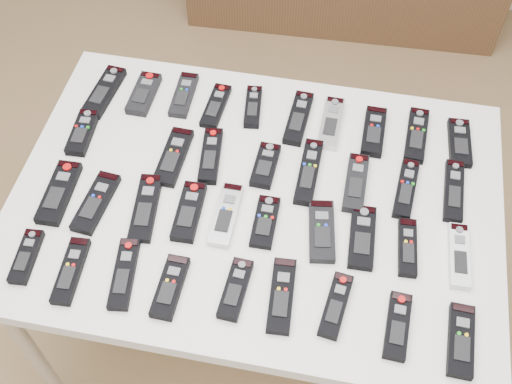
% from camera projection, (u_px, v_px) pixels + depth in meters
% --- Properties ---
extents(ground, '(4.00, 4.00, 0.00)m').
position_uv_depth(ground, '(262.00, 334.00, 2.25)').
color(ground, olive).
rests_on(ground, ground).
extents(table, '(1.25, 0.88, 0.78)m').
position_uv_depth(table, '(256.00, 209.00, 1.69)').
color(table, white).
rests_on(table, ground).
extents(remote_0, '(0.08, 0.20, 0.02)m').
position_uv_depth(remote_0, '(104.00, 92.00, 1.85)').
color(remote_0, black).
rests_on(remote_0, table).
extents(remote_1, '(0.06, 0.16, 0.02)m').
position_uv_depth(remote_1, '(144.00, 94.00, 1.85)').
color(remote_1, black).
rests_on(remote_1, table).
extents(remote_2, '(0.06, 0.17, 0.02)m').
position_uv_depth(remote_2, '(184.00, 95.00, 1.85)').
color(remote_2, black).
rests_on(remote_2, table).
extents(remote_3, '(0.06, 0.16, 0.02)m').
position_uv_depth(remote_3, '(216.00, 106.00, 1.82)').
color(remote_3, black).
rests_on(remote_3, table).
extents(remote_4, '(0.06, 0.15, 0.02)m').
position_uv_depth(remote_4, '(253.00, 107.00, 1.82)').
color(remote_4, black).
rests_on(remote_4, table).
extents(remote_5, '(0.06, 0.19, 0.02)m').
position_uv_depth(remote_5, '(298.00, 118.00, 1.79)').
color(remote_5, black).
rests_on(remote_5, table).
extents(remote_6, '(0.06, 0.18, 0.02)m').
position_uv_depth(remote_6, '(331.00, 123.00, 1.78)').
color(remote_6, '#B7B7BC').
rests_on(remote_6, table).
extents(remote_7, '(0.06, 0.17, 0.02)m').
position_uv_depth(remote_7, '(374.00, 132.00, 1.76)').
color(remote_7, black).
rests_on(remote_7, table).
extents(remote_8, '(0.06, 0.19, 0.02)m').
position_uv_depth(remote_8, '(417.00, 135.00, 1.76)').
color(remote_8, black).
rests_on(remote_8, table).
extents(remote_9, '(0.07, 0.16, 0.02)m').
position_uv_depth(remote_9, '(460.00, 143.00, 1.74)').
color(remote_9, black).
rests_on(remote_9, table).
extents(remote_10, '(0.06, 0.16, 0.02)m').
position_uv_depth(remote_10, '(83.00, 133.00, 1.76)').
color(remote_10, black).
rests_on(remote_10, table).
extents(remote_11, '(0.07, 0.19, 0.02)m').
position_uv_depth(remote_11, '(174.00, 157.00, 1.71)').
color(remote_11, black).
rests_on(remote_11, table).
extents(remote_12, '(0.07, 0.18, 0.02)m').
position_uv_depth(remote_12, '(211.00, 156.00, 1.71)').
color(remote_12, black).
rests_on(remote_12, table).
extents(remote_13, '(0.06, 0.14, 0.02)m').
position_uv_depth(remote_13, '(265.00, 165.00, 1.69)').
color(remote_13, black).
rests_on(remote_13, table).
extents(remote_14, '(0.05, 0.21, 0.02)m').
position_uv_depth(remote_14, '(309.00, 172.00, 1.68)').
color(remote_14, black).
rests_on(remote_14, table).
extents(remote_15, '(0.05, 0.18, 0.02)m').
position_uv_depth(remote_15, '(356.00, 183.00, 1.66)').
color(remote_15, black).
rests_on(remote_15, table).
extents(remote_16, '(0.06, 0.19, 0.02)m').
position_uv_depth(remote_16, '(406.00, 189.00, 1.65)').
color(remote_16, black).
rests_on(remote_16, table).
extents(remote_17, '(0.05, 0.19, 0.02)m').
position_uv_depth(remote_17, '(454.00, 191.00, 1.64)').
color(remote_17, black).
rests_on(remote_17, table).
extents(remote_18, '(0.07, 0.19, 0.02)m').
position_uv_depth(remote_18, '(59.00, 193.00, 1.64)').
color(remote_18, black).
rests_on(remote_18, table).
extents(remote_19, '(0.08, 0.19, 0.02)m').
position_uv_depth(remote_19, '(96.00, 202.00, 1.62)').
color(remote_19, black).
rests_on(remote_19, table).
extents(remote_20, '(0.08, 0.20, 0.02)m').
position_uv_depth(remote_20, '(146.00, 208.00, 1.61)').
color(remote_20, black).
rests_on(remote_20, table).
extents(remote_21, '(0.06, 0.17, 0.02)m').
position_uv_depth(remote_21, '(189.00, 212.00, 1.60)').
color(remote_21, black).
rests_on(remote_21, table).
extents(remote_22, '(0.05, 0.18, 0.02)m').
position_uv_depth(remote_22, '(226.00, 215.00, 1.60)').
color(remote_22, '#B7B7BC').
rests_on(remote_22, table).
extents(remote_23, '(0.06, 0.15, 0.02)m').
position_uv_depth(remote_23, '(265.00, 222.00, 1.59)').
color(remote_23, black).
rests_on(remote_23, table).
extents(remote_24, '(0.09, 0.18, 0.02)m').
position_uv_depth(remote_24, '(322.00, 231.00, 1.57)').
color(remote_24, black).
rests_on(remote_24, table).
extents(remote_25, '(0.07, 0.18, 0.02)m').
position_uv_depth(remote_25, '(362.00, 237.00, 1.56)').
color(remote_25, black).
rests_on(remote_25, table).
extents(remote_26, '(0.05, 0.16, 0.02)m').
position_uv_depth(remote_26, '(407.00, 248.00, 1.54)').
color(remote_26, black).
rests_on(remote_26, table).
extents(remote_27, '(0.05, 0.18, 0.02)m').
position_uv_depth(remote_27, '(459.00, 256.00, 1.53)').
color(remote_27, silver).
rests_on(remote_27, table).
extents(remote_28, '(0.05, 0.15, 0.02)m').
position_uv_depth(remote_28, '(26.00, 257.00, 1.53)').
color(remote_28, black).
rests_on(remote_28, table).
extents(remote_29, '(0.06, 0.18, 0.02)m').
position_uv_depth(remote_29, '(71.00, 271.00, 1.51)').
color(remote_29, black).
rests_on(remote_29, table).
extents(remote_30, '(0.07, 0.19, 0.02)m').
position_uv_depth(remote_30, '(124.00, 274.00, 1.50)').
color(remote_30, black).
rests_on(remote_30, table).
extents(remote_31, '(0.06, 0.16, 0.02)m').
position_uv_depth(remote_31, '(170.00, 287.00, 1.48)').
color(remote_31, black).
rests_on(remote_31, table).
extents(remote_32, '(0.06, 0.16, 0.02)m').
position_uv_depth(remote_32, '(235.00, 289.00, 1.48)').
color(remote_32, black).
rests_on(remote_32, table).
extents(remote_33, '(0.07, 0.19, 0.02)m').
position_uv_depth(remote_33, '(282.00, 296.00, 1.47)').
color(remote_33, black).
rests_on(remote_33, table).
extents(remote_34, '(0.07, 0.16, 0.02)m').
position_uv_depth(remote_34, '(336.00, 305.00, 1.45)').
color(remote_34, black).
rests_on(remote_34, table).
extents(remote_35, '(0.06, 0.16, 0.02)m').
position_uv_depth(remote_35, '(398.00, 326.00, 1.42)').
color(remote_35, black).
rests_on(remote_35, table).
extents(remote_36, '(0.06, 0.17, 0.02)m').
position_uv_depth(remote_36, '(461.00, 340.00, 1.40)').
color(remote_36, black).
rests_on(remote_36, table).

